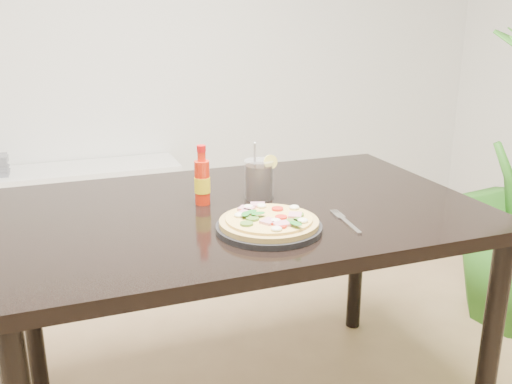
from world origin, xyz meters
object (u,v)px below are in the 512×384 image
object	(u,v)px
plate	(269,228)
fork	(345,220)
pizza	(269,221)
hot_sauce_bottle	(202,181)
cola_cup	(259,180)
dining_table	(242,232)
media_console	(51,214)

from	to	relation	value
plate	fork	world-z (taller)	plate
pizza	fork	size ratio (longest dim) A/B	1.40
hot_sauce_bottle	cola_cup	xyz separation A→B (m)	(0.18, -0.01, -0.01)
dining_table	hot_sauce_bottle	size ratio (longest dim) A/B	7.75
dining_table	plate	size ratio (longest dim) A/B	4.96
fork	media_console	world-z (taller)	fork
plate	hot_sauce_bottle	xyz separation A→B (m)	(-0.11, 0.28, 0.06)
pizza	cola_cup	size ratio (longest dim) A/B	1.45
hot_sauce_bottle	cola_cup	bearing A→B (deg)	-1.71
plate	hot_sauce_bottle	size ratio (longest dim) A/B	1.56
cola_cup	media_console	size ratio (longest dim) A/B	0.13
cola_cup	pizza	bearing A→B (deg)	-105.25
plate	fork	size ratio (longest dim) A/B	1.50
pizza	cola_cup	xyz separation A→B (m)	(0.07, 0.27, 0.03)
dining_table	media_console	bearing A→B (deg)	108.81
pizza	fork	distance (m)	0.22
dining_table	fork	xyz separation A→B (m)	(0.22, -0.22, 0.09)
hot_sauce_bottle	fork	bearing A→B (deg)	-41.14
plate	media_console	size ratio (longest dim) A/B	0.20
dining_table	cola_cup	size ratio (longest dim) A/B	7.70
plate	cola_cup	size ratio (longest dim) A/B	1.55
dining_table	fork	bearing A→B (deg)	-44.83
hot_sauce_bottle	fork	distance (m)	0.44
dining_table	fork	distance (m)	0.33
hot_sauce_bottle	plate	bearing A→B (deg)	-69.16
dining_table	media_console	size ratio (longest dim) A/B	1.00
fork	media_console	distance (m)	2.06
dining_table	pizza	distance (m)	0.24
media_console	pizza	bearing A→B (deg)	-73.18
pizza	cola_cup	bearing A→B (deg)	74.75
media_console	plate	bearing A→B (deg)	-73.20
dining_table	media_console	distance (m)	1.76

